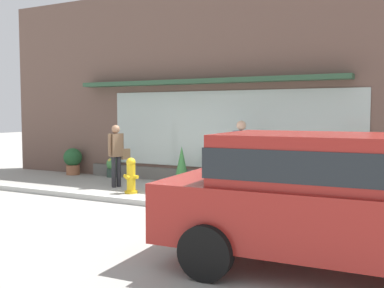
{
  "coord_description": "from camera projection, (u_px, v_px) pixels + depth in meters",
  "views": [
    {
      "loc": [
        5.28,
        -8.11,
        1.97
      ],
      "look_at": [
        0.54,
        1.2,
        1.22
      ],
      "focal_mm": 41.97,
      "sensor_mm": 36.0,
      "label": 1
    }
  ],
  "objects": [
    {
      "name": "curb_strip",
      "position": [
        140.0,
        202.0,
        9.56
      ],
      "size": [
        14.0,
        0.24,
        0.12
      ],
      "primitive_type": "cube",
      "color": "#B2B2AD",
      "rests_on": "ground_plane"
    },
    {
      "name": "pedestrian_passerby",
      "position": [
        241.0,
        150.0,
        10.86
      ],
      "size": [
        0.34,
        0.37,
        1.76
      ],
      "rotation": [
        0.0,
        0.0,
        3.99
      ],
      "color": "#232328",
      "rests_on": "ground_plane"
    },
    {
      "name": "potted_plant_window_center",
      "position": [
        384.0,
        177.0,
        10.17
      ],
      "size": [
        0.36,
        0.36,
        1.03
      ],
      "color": "#B7B2A3",
      "rests_on": "ground_plane"
    },
    {
      "name": "storefront",
      "position": [
        208.0,
        87.0,
        12.38
      ],
      "size": [
        14.0,
        0.81,
        5.45
      ],
      "color": "brown",
      "rests_on": "ground_plane"
    },
    {
      "name": "potted_plant_doorstep",
      "position": [
        113.0,
        167.0,
        13.61
      ],
      "size": [
        0.4,
        0.4,
        0.6
      ],
      "color": "#33473D",
      "rests_on": "ground_plane"
    },
    {
      "name": "fire_hydrant",
      "position": [
        131.0,
        176.0,
        10.88
      ],
      "size": [
        0.39,
        0.36,
        0.87
      ],
      "color": "gold",
      "rests_on": "ground_plane"
    },
    {
      "name": "parked_car_red",
      "position": [
        329.0,
        194.0,
        5.49
      ],
      "size": [
        4.38,
        2.16,
        1.7
      ],
      "rotation": [
        0.0,
        0.0,
        0.04
      ],
      "color": "maroon",
      "rests_on": "ground_plane"
    },
    {
      "name": "pedestrian_with_handbag",
      "position": [
        117.0,
        151.0,
        11.75
      ],
      "size": [
        0.36,
        0.6,
        1.63
      ],
      "rotation": [
        0.0,
        0.0,
        1.18
      ],
      "color": "#232328",
      "rests_on": "ground_plane"
    },
    {
      "name": "potted_plant_window_right",
      "position": [
        73.0,
        160.0,
        14.1
      ],
      "size": [
        0.57,
        0.57,
        0.84
      ],
      "color": "#9E6042",
      "rests_on": "ground_plane"
    },
    {
      "name": "potted_plant_by_entrance",
      "position": [
        337.0,
        183.0,
        10.59
      ],
      "size": [
        0.45,
        0.45,
        0.59
      ],
      "color": "#9E6042",
      "rests_on": "ground_plane"
    },
    {
      "name": "potted_plant_low_front",
      "position": [
        182.0,
        167.0,
        11.99
      ],
      "size": [
        0.38,
        0.38,
        1.07
      ],
      "color": "#4C4C51",
      "rests_on": "ground_plane"
    },
    {
      "name": "ground_plane",
      "position": [
        145.0,
        203.0,
        9.74
      ],
      "size": [
        60.0,
        60.0,
        0.0
      ],
      "primitive_type": "plane",
      "color": "#9E9B93"
    }
  ]
}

